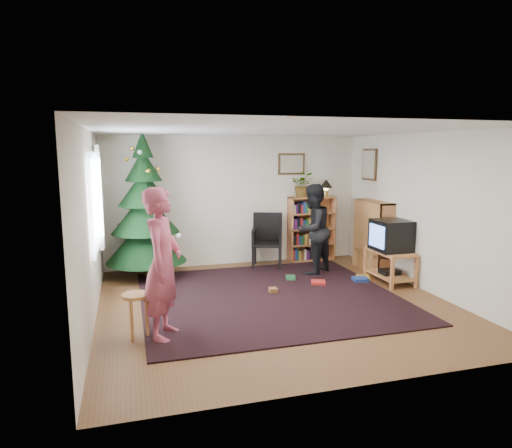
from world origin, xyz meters
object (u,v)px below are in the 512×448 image
object	(u,v)px
armchair	(265,238)
table_lamp	(326,185)
picture_back	(291,164)
crt_tv	(391,235)
picture_right	(370,165)
christmas_tree	(145,217)
person_by_chair	(312,229)
bookshelf_back	(311,228)
person_standing	(163,264)
stool	(136,304)
tv_stand	(390,263)
potted_plant	(303,185)
bookshelf_right	(373,235)

from	to	relation	value
armchair	table_lamp	world-z (taller)	table_lamp
picture_back	crt_tv	world-z (taller)	picture_back
picture_right	christmas_tree	world-z (taller)	christmas_tree
picture_back	person_by_chair	size ratio (longest dim) A/B	0.34
bookshelf_back	person_by_chair	xyz separation A→B (m)	(-0.39, -0.97, 0.15)
christmas_tree	person_standing	size ratio (longest dim) A/B	1.41
bookshelf_back	stool	xyz separation A→B (m)	(-3.53, -3.10, -0.24)
picture_right	armchair	size ratio (longest dim) A/B	0.59
crt_tv	person_standing	size ratio (longest dim) A/B	0.33
tv_stand	picture_right	bearing A→B (deg)	78.48
person_standing	christmas_tree	bearing A→B (deg)	22.31
christmas_tree	tv_stand	size ratio (longest dim) A/B	2.83
picture_right	stool	world-z (taller)	picture_right
potted_plant	stool	bearing A→B (deg)	-137.06
picture_back	table_lamp	distance (m)	0.83
table_lamp	stool	bearing A→B (deg)	-141.03
bookshelf_back	crt_tv	xyz separation A→B (m)	(0.67, -1.84, 0.15)
crt_tv	stool	bearing A→B (deg)	-163.36
bookshelf_right	potted_plant	world-z (taller)	potted_plant
picture_right	christmas_tree	size ratio (longest dim) A/B	0.24
bookshelf_right	table_lamp	xyz separation A→B (m)	(-0.49, 1.04, 0.87)
person_standing	person_by_chair	distance (m)	3.56
christmas_tree	bookshelf_back	size ratio (longest dim) A/B	1.96
bookshelf_back	person_by_chair	distance (m)	1.06
person_by_chair	table_lamp	distance (m)	1.39
tv_stand	person_by_chair	distance (m)	1.46
christmas_tree	crt_tv	bearing A→B (deg)	-20.75
person_by_chair	tv_stand	bearing A→B (deg)	106.52
person_by_chair	potted_plant	xyz separation A→B (m)	(0.19, 0.97, 0.73)
bookshelf_back	person_by_chair	world-z (taller)	person_by_chair
stool	person_by_chair	bearing A→B (deg)	34.09
bookshelf_right	crt_tv	bearing A→B (deg)	171.23
tv_stand	armchair	size ratio (longest dim) A/B	0.88
person_standing	armchair	bearing A→B (deg)	-15.60
picture_right	tv_stand	size ratio (longest dim) A/B	0.67
bookshelf_right	potted_plant	size ratio (longest dim) A/B	2.63
bookshelf_back	person_standing	size ratio (longest dim) A/B	0.72
crt_tv	person_standing	distance (m)	4.09
picture_right	armchair	distance (m)	2.44
bookshelf_right	armchair	xyz separation A→B (m)	(-1.83, 0.85, -0.11)
potted_plant	table_lamp	world-z (taller)	potted_plant
picture_right	bookshelf_right	bearing A→B (deg)	-106.53
potted_plant	armchair	bearing A→B (deg)	-166.85
armchair	potted_plant	world-z (taller)	potted_plant
christmas_tree	person_by_chair	size ratio (longest dim) A/B	1.56
armchair	stool	bearing A→B (deg)	-110.98
bookshelf_back	person_by_chair	size ratio (longest dim) A/B	0.80
picture_back	armchair	distance (m)	1.57
tv_stand	potted_plant	bearing A→B (deg)	115.32
stool	table_lamp	bearing A→B (deg)	38.97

